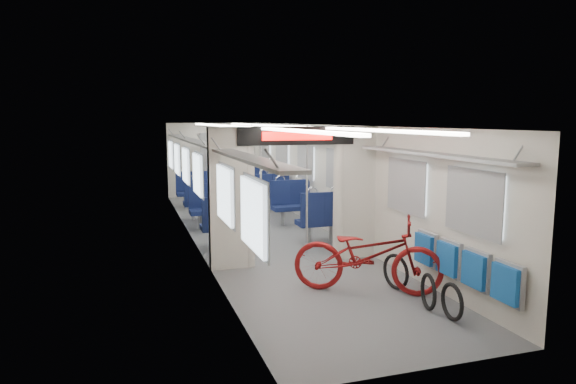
% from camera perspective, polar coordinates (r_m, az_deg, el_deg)
% --- Properties ---
extents(carriage, '(12.00, 12.02, 2.31)m').
position_cam_1_polar(carriage, '(10.22, -2.31, 2.94)').
color(carriage, '#515456').
rests_on(carriage, ground).
extents(bicycle, '(2.16, 1.65, 1.09)m').
position_cam_1_polar(bicycle, '(7.29, 8.80, -6.90)').
color(bicycle, maroon).
rests_on(bicycle, ground).
extents(flip_bench, '(0.12, 2.09, 0.50)m').
position_cam_1_polar(flip_bench, '(6.99, 18.75, -7.60)').
color(flip_bench, gray).
rests_on(flip_bench, carriage).
extents(bike_hoop_a, '(0.08, 0.47, 0.47)m').
position_cam_1_polar(bike_hoop_a, '(6.64, 17.76, -11.74)').
color(bike_hoop_a, black).
rests_on(bike_hoop_a, ground).
extents(bike_hoop_b, '(0.15, 0.48, 0.48)m').
position_cam_1_polar(bike_hoop_b, '(6.91, 15.32, -10.83)').
color(bike_hoop_b, black).
rests_on(bike_hoop_b, ground).
extents(bike_hoop_c, '(0.16, 0.52, 0.52)m').
position_cam_1_polar(bike_hoop_c, '(7.58, 11.87, -8.84)').
color(bike_hoop_c, black).
rests_on(bike_hoop_c, ground).
extents(seat_bay_near_left, '(0.92, 2.13, 1.12)m').
position_cam_1_polar(seat_bay_near_left, '(10.60, -7.84, -2.13)').
color(seat_bay_near_left, '#0E173F').
rests_on(seat_bay_near_left, ground).
extents(seat_bay_near_right, '(0.94, 2.20, 1.14)m').
position_cam_1_polar(seat_bay_near_right, '(10.96, 1.95, -1.67)').
color(seat_bay_near_right, '#0E173F').
rests_on(seat_bay_near_right, ground).
extents(seat_bay_far_left, '(0.91, 2.09, 1.11)m').
position_cam_1_polar(seat_bay_far_left, '(13.43, -9.99, -0.04)').
color(seat_bay_far_left, '#0E173F').
rests_on(seat_bay_far_left, ground).
extents(seat_bay_far_right, '(0.93, 2.16, 1.13)m').
position_cam_1_polar(seat_bay_far_right, '(14.38, -2.92, 0.65)').
color(seat_bay_far_right, '#0E173F').
rests_on(seat_bay_far_right, ground).
extents(stanchion_near_left, '(0.04, 0.04, 2.30)m').
position_cam_1_polar(stanchion_near_left, '(9.34, -3.03, 0.28)').
color(stanchion_near_left, silver).
rests_on(stanchion_near_left, ground).
extents(stanchion_near_right, '(0.04, 0.04, 2.30)m').
position_cam_1_polar(stanchion_near_right, '(9.19, 2.12, 0.15)').
color(stanchion_near_right, silver).
rests_on(stanchion_near_right, ground).
extents(stanchion_far_left, '(0.04, 0.04, 2.30)m').
position_cam_1_polar(stanchion_far_left, '(12.29, -6.91, 2.12)').
color(stanchion_far_left, silver).
rests_on(stanchion_far_left, ground).
extents(stanchion_far_right, '(0.04, 0.04, 2.30)m').
position_cam_1_polar(stanchion_far_right, '(12.45, -4.01, 2.23)').
color(stanchion_far_right, silver).
rests_on(stanchion_far_right, ground).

